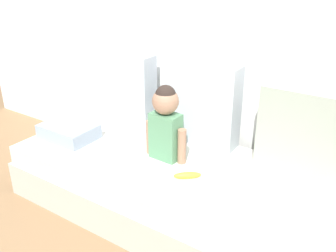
# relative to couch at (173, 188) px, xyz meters

# --- Properties ---
(ground_plane) EXTENTS (12.00, 12.00, 0.00)m
(ground_plane) POSITION_rel_couch_xyz_m (0.00, 0.00, -0.19)
(ground_plane) COLOR #93704C
(back_wall) EXTENTS (5.44, 0.10, 2.27)m
(back_wall) POSITION_rel_couch_xyz_m (0.00, 0.60, 0.94)
(back_wall) COLOR white
(back_wall) RESTS_ON ground
(couch) EXTENTS (2.24, 0.95, 0.39)m
(couch) POSITION_rel_couch_xyz_m (0.00, 0.00, 0.00)
(couch) COLOR beige
(couch) RESTS_ON ground
(throw_pillow_left) EXTENTS (0.51, 0.16, 0.56)m
(throw_pillow_left) POSITION_rel_couch_xyz_m (-0.69, 0.37, 0.48)
(throw_pillow_left) COLOR #B2BCC6
(throw_pillow_left) RESTS_ON couch
(throw_pillow_center) EXTENTS (0.53, 0.16, 0.59)m
(throw_pillow_center) POSITION_rel_couch_xyz_m (0.00, 0.37, 0.49)
(throw_pillow_center) COLOR #B2BCC6
(throw_pillow_center) RESTS_ON couch
(throw_pillow_right) EXTENTS (0.52, 0.16, 0.52)m
(throw_pillow_right) POSITION_rel_couch_xyz_m (0.69, 0.37, 0.46)
(throw_pillow_right) COLOR #99A393
(throw_pillow_right) RESTS_ON couch
(toddler) EXTENTS (0.31, 0.17, 0.51)m
(toddler) POSITION_rel_couch_xyz_m (-0.07, 0.03, 0.47)
(toddler) COLOR #568E66
(toddler) RESTS_ON couch
(banana) EXTENTS (0.16, 0.14, 0.04)m
(banana) POSITION_rel_couch_xyz_m (0.18, -0.11, 0.22)
(banana) COLOR yellow
(banana) RESTS_ON couch
(folded_blanket) EXTENTS (0.40, 0.28, 0.10)m
(folded_blanket) POSITION_rel_couch_xyz_m (-0.84, -0.12, 0.25)
(folded_blanket) COLOR #8E9EB2
(folded_blanket) RESTS_ON couch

